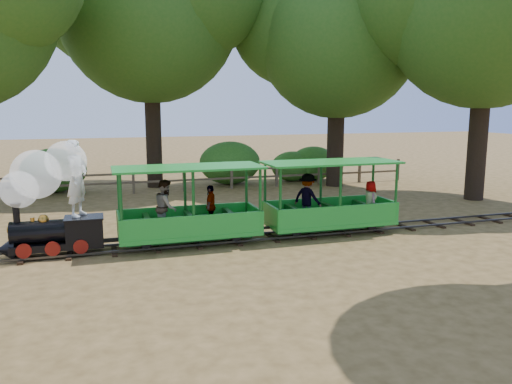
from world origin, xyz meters
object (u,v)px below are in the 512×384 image
object	(u,v)px
carriage_rear	(328,205)
fence	(208,176)
carriage_front	(187,214)
locomotive	(48,190)

from	to	relation	value
carriage_rear	fence	xyz separation A→B (m)	(-1.60, 8.01, -0.23)
carriage_front	carriage_rear	xyz separation A→B (m)	(3.84, 0.01, 0.00)
carriage_front	fence	world-z (taller)	carriage_front
fence	locomotive	bearing A→B (deg)	-124.13
carriage_front	fence	xyz separation A→B (m)	(2.24, 8.02, -0.22)
locomotive	carriage_rear	size ratio (longest dim) A/B	0.75
locomotive	carriage_front	size ratio (longest dim) A/B	0.75
locomotive	fence	bearing A→B (deg)	55.87
locomotive	carriage_front	world-z (taller)	locomotive
locomotive	fence	distance (m)	9.62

